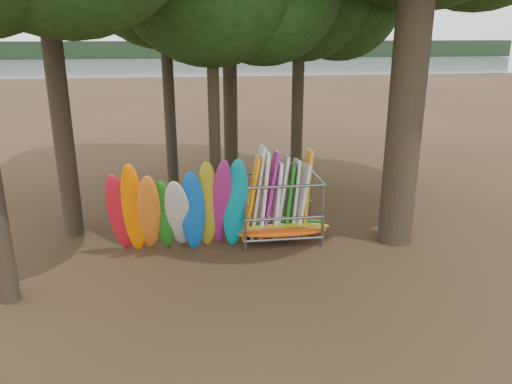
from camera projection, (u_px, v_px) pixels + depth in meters
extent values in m
plane|color=#47331E|center=(266.00, 254.00, 14.40)|extent=(120.00, 120.00, 0.00)
plane|color=gray|center=(200.00, 77.00, 70.95)|extent=(160.00, 160.00, 0.00)
cube|color=black|center=(193.00, 50.00, 117.46)|extent=(160.00, 4.00, 4.00)
cylinder|color=black|center=(51.00, 37.00, 14.06)|extent=(0.59, 0.59, 11.95)
cylinder|color=black|center=(167.00, 59.00, 18.67)|extent=(0.44, 0.44, 10.28)
cylinder|color=black|center=(229.00, 21.00, 19.52)|extent=(0.58, 0.58, 13.03)
cylinder|color=black|center=(298.00, 70.00, 19.46)|extent=(0.48, 0.48, 9.40)
cylinder|color=black|center=(213.00, 77.00, 15.73)|extent=(0.38, 0.38, 9.48)
cylinder|color=black|center=(418.00, 24.00, 16.69)|extent=(0.49, 0.49, 12.70)
cylinder|color=black|center=(415.00, 6.00, 13.27)|extent=(1.01, 1.01, 13.55)
ellipsoid|color=red|center=(120.00, 213.00, 13.88)|extent=(0.82, 1.37, 2.70)
ellipsoid|color=#FF7401|center=(134.00, 209.00, 13.69)|extent=(0.66, 1.38, 3.01)
ellipsoid|color=orange|center=(149.00, 214.00, 13.75)|extent=(0.84, 1.84, 2.79)
ellipsoid|color=#1F7C1C|center=(164.00, 215.00, 14.03)|extent=(0.66, 1.39, 2.48)
ellipsoid|color=beige|center=(178.00, 215.00, 13.93)|extent=(0.86, 1.94, 2.61)
ellipsoid|color=blue|center=(193.00, 212.00, 13.89)|extent=(0.71, 1.24, 2.74)
ellipsoid|color=#A2931F|center=(207.00, 206.00, 14.04)|extent=(0.66, 1.39, 2.98)
ellipsoid|color=#901F69|center=(221.00, 204.00, 14.06)|extent=(0.72, 1.69, 3.07)
ellipsoid|color=#07838F|center=(235.00, 204.00, 14.14)|extent=(0.86, 1.20, 2.97)
ellipsoid|color=#D0460B|center=(283.00, 232.00, 14.84)|extent=(2.72, 0.55, 0.24)
ellipsoid|color=gold|center=(281.00, 228.00, 15.14)|extent=(3.08, 0.55, 0.24)
ellipsoid|color=#1C6717|center=(279.00, 224.00, 15.45)|extent=(3.02, 0.55, 0.24)
ellipsoid|color=red|center=(277.00, 221.00, 15.76)|extent=(2.83, 0.55, 0.24)
cube|color=orange|center=(251.00, 199.00, 15.06)|extent=(0.57, 0.77, 2.60)
cube|color=silver|center=(256.00, 193.00, 15.20)|extent=(0.57, 0.83, 2.89)
cube|color=white|center=(263.00, 197.00, 15.09)|extent=(0.37, 0.79, 2.73)
cube|color=#A71B90|center=(269.00, 195.00, 15.20)|extent=(0.59, 0.80, 2.73)
cube|color=silver|center=(276.00, 201.00, 15.18)|extent=(0.37, 0.78, 2.42)
cube|color=silver|center=(281.00, 197.00, 15.33)|extent=(0.49, 0.76, 2.57)
cube|color=#1A7419|center=(288.00, 202.00, 15.26)|extent=(0.42, 0.74, 2.34)
cube|color=silver|center=(294.00, 198.00, 15.39)|extent=(0.36, 0.78, 2.44)
cube|color=silver|center=(301.00, 201.00, 15.27)|extent=(0.52, 0.80, 2.34)
cube|color=orange|center=(306.00, 193.00, 15.44)|extent=(0.33, 0.79, 2.71)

